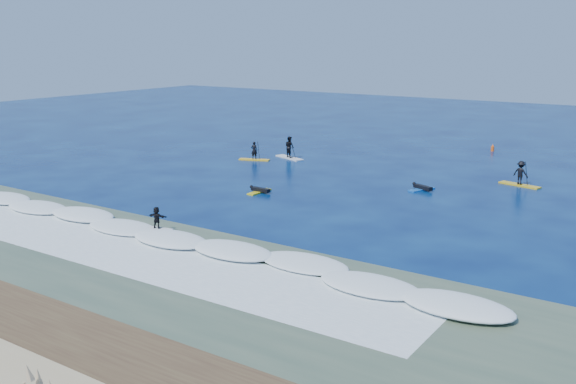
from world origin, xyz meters
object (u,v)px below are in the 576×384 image
Objects in this scene: sup_paddler_right at (521,175)px; marker_buoy at (493,148)px; wave_surfer at (157,219)px; prone_paddler_near at (260,190)px; prone_paddler_far at (422,188)px; sup_paddler_left at (254,153)px; sup_paddler_center at (290,149)px.

sup_paddler_right is 15.34m from marker_buoy.
sup_paddler_right reaches higher than wave_surfer.
wave_surfer reaches higher than prone_paddler_near.
prone_paddler_near is at bearing -125.75° from sup_paddler_right.
sup_paddler_right is at bearing -66.01° from marker_buoy.
prone_paddler_near is 1.13× the size of wave_surfer.
sup_paddler_right is 7.83m from prone_paddler_far.
marker_buoy is at bearing 25.57° from sup_paddler_left.
prone_paddler_near is at bearing 148.70° from prone_paddler_far.
prone_paddler_near is (5.72, -12.45, -0.73)m from sup_paddler_center.
sup_paddler_center reaches higher than wave_surfer.
sup_paddler_center is at bearing -165.37° from sup_paddler_right.
marker_buoy reaches higher than prone_paddler_far.
prone_paddler_near is at bearing -44.30° from sup_paddler_center.
prone_paddler_near is (-14.97, -12.70, -0.70)m from sup_paddler_right.
sup_paddler_center is 1.08× the size of sup_paddler_right.
sup_paddler_left is 12.64m from prone_paddler_near.
prone_paddler_far is at bearing 54.24° from wave_surfer.
wave_surfer is at bearing -87.11° from sup_paddler_left.
prone_paddler_far is at bearing 1.97° from sup_paddler_center.
sup_paddler_center is 24.47m from wave_surfer.
marker_buoy is (-6.23, 14.01, -0.53)m from sup_paddler_right.
sup_paddler_center reaches higher than prone_paddler_near.
prone_paddler_near is 2.99× the size of marker_buoy.
prone_paddler_near is 28.10m from marker_buoy.
prone_paddler_far is 3.17× the size of marker_buoy.
prone_paddler_far is 19.49m from marker_buoy.
prone_paddler_far is (9.40, 7.23, 0.01)m from prone_paddler_near.
sup_paddler_center reaches higher than sup_paddler_right.
prone_paddler_near is at bearing 83.80° from wave_surfer.
prone_paddler_far is at bearing -121.56° from sup_paddler_right.
sup_paddler_right reaches higher than marker_buoy.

